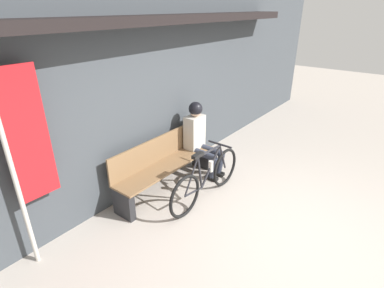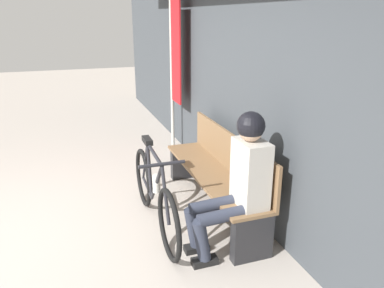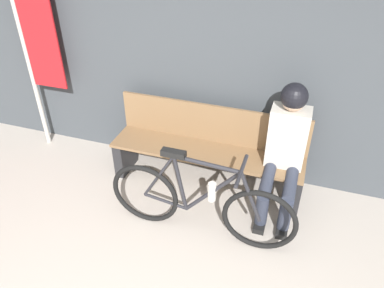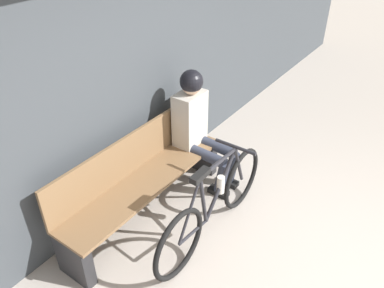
{
  "view_description": "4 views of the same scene",
  "coord_description": "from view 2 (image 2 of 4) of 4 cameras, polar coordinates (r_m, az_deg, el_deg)",
  "views": [
    {
      "loc": [
        -3.05,
        -0.85,
        2.66
      ],
      "look_at": [
        0.25,
        1.71,
        0.73
      ],
      "focal_mm": 28.0,
      "sensor_mm": 36.0,
      "label": 1
    },
    {
      "loc": [
        3.22,
        0.59,
        1.96
      ],
      "look_at": [
        -0.12,
        1.75,
        0.75
      ],
      "focal_mm": 35.0,
      "sensor_mm": 36.0,
      "label": 2
    },
    {
      "loc": [
        0.74,
        -0.93,
        2.55
      ],
      "look_at": [
        -0.07,
        1.53,
        0.78
      ],
      "focal_mm": 35.0,
      "sensor_mm": 36.0,
      "label": 3
    },
    {
      "loc": [
        -2.04,
        0.04,
        2.61
      ],
      "look_at": [
        0.23,
        1.65,
        0.78
      ],
      "focal_mm": 35.0,
      "sensor_mm": 36.0,
      "label": 4
    }
  ],
  "objects": [
    {
      "name": "ground_plane",
      "position": [
        3.82,
        -25.84,
        -14.1
      ],
      "size": [
        24.0,
        24.0,
        0.0
      ],
      "primitive_type": "plane",
      "color": "#ADA399"
    },
    {
      "name": "bicycle",
      "position": [
        3.61,
        -5.75,
        -7.7
      ],
      "size": [
        1.64,
        0.4,
        0.85
      ],
      "color": "black",
      "rests_on": "ground_plane"
    },
    {
      "name": "banner_pole",
      "position": [
        5.43,
        -2.66,
        12.48
      ],
      "size": [
        0.45,
        0.05,
        2.18
      ],
      "color": "#B7B2A8",
      "rests_on": "ground_plane"
    },
    {
      "name": "park_bench_near",
      "position": [
        3.9,
        3.88,
        -4.63
      ],
      "size": [
        1.9,
        0.42,
        0.84
      ],
      "color": "brown",
      "rests_on": "ground_plane"
    },
    {
      "name": "person_seated",
      "position": [
        3.12,
        7.25,
        -4.91
      ],
      "size": [
        0.34,
        0.66,
        1.25
      ],
      "color": "#2D3342",
      "rests_on": "ground_plane"
    },
    {
      "name": "storefront_wall",
      "position": [
        3.68,
        9.61,
        14.04
      ],
      "size": [
        12.0,
        0.56,
        3.2
      ],
      "color": "#3D4247",
      "rests_on": "ground_plane"
    }
  ]
}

